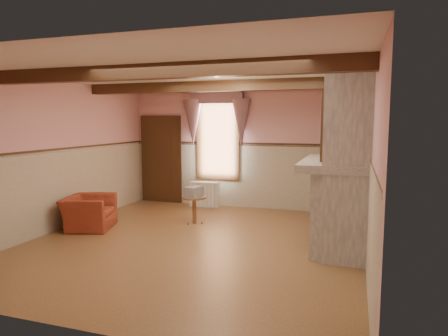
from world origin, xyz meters
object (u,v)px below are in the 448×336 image
(side_table, at_px, (194,210))
(mantel_clock, at_px, (338,151))
(oil_lamp, at_px, (337,150))
(armchair, at_px, (89,212))
(bowl, at_px, (336,158))
(radiator, at_px, (205,194))

(side_table, xyz_separation_m, mantel_clock, (2.72, 0.11, 1.25))
(mantel_clock, bearing_deg, oil_lamp, -90.00)
(oil_lamp, bearing_deg, side_table, 175.80)
(armchair, relative_size, oil_lamp, 3.41)
(bowl, height_order, oil_lamp, oil_lamp)
(side_table, bearing_deg, armchair, -151.92)
(bowl, distance_m, mantel_clock, 0.86)
(armchair, distance_m, mantel_clock, 4.77)
(armchair, distance_m, bowl, 4.64)
(oil_lamp, bearing_deg, bowl, -90.00)
(radiator, distance_m, oil_lamp, 3.77)
(armchair, relative_size, mantel_clock, 3.98)
(radiator, relative_size, mantel_clock, 2.92)
(oil_lamp, bearing_deg, mantel_clock, 90.00)
(bowl, relative_size, oil_lamp, 1.09)
(side_table, relative_size, mantel_clock, 2.29)
(armchair, distance_m, radiator, 2.87)
(radiator, height_order, mantel_clock, mantel_clock)
(radiator, relative_size, oil_lamp, 2.50)
(side_table, xyz_separation_m, bowl, (2.72, -0.75, 1.18))
(armchair, bearing_deg, bowl, -104.35)
(radiator, xyz_separation_m, bowl, (3.09, -2.30, 1.16))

